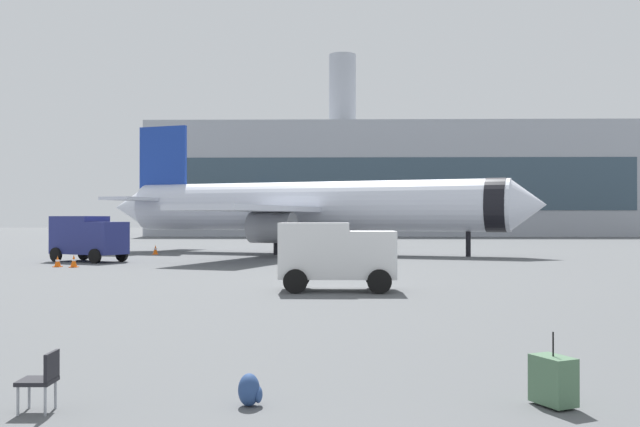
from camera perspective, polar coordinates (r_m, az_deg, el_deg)
name	(u,v)px	position (r m, az deg, el deg)	size (l,w,h in m)	color
airplane_at_gate	(310,207)	(55.30, -0.84, 0.55)	(34.80, 31.82, 10.50)	silver
service_truck	(88,236)	(47.51, -18.09, -1.76)	(5.28, 4.17, 2.90)	navy
cargo_van	(336,253)	(27.09, 1.26, -3.17)	(4.42, 2.36, 2.60)	white
safety_cone_near	(58,261)	(42.99, -20.30, -3.63)	(0.44, 0.44, 0.63)	#F2590C
safety_cone_mid	(384,262)	(39.93, 5.17, -3.90)	(0.44, 0.44, 0.63)	#F2590C
safety_cone_far	(155,250)	(55.54, -13.06, -2.85)	(0.44, 0.44, 0.72)	#F2590C
safety_cone_outer	(74,261)	(42.33, -19.14, -3.63)	(0.44, 0.44, 0.71)	#F2590C
rolling_suitcase	(553,380)	(11.26, 18.20, -12.58)	(0.64, 0.75, 1.10)	#476B4C
traveller_backpack	(250,390)	(10.84, -5.63, -13.93)	(0.36, 0.40, 0.48)	navy
gate_chair	(42,377)	(11.15, -21.37, -12.13)	(0.49, 0.49, 0.86)	black
terminal_building	(389,181)	(116.36, 5.52, 2.63)	(75.14, 20.88, 29.46)	#9EA3AD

